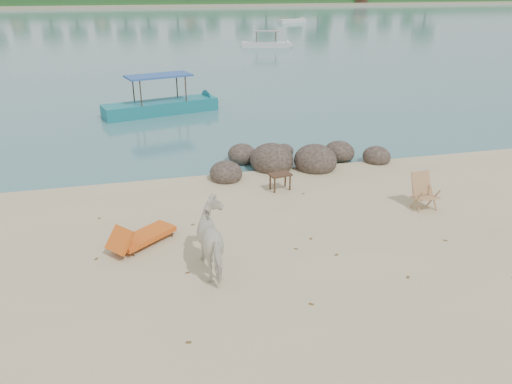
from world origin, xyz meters
TOP-DOWN VIEW (x-y plane):
  - water at (0.00, 90.00)m, footprint 400.00×400.00m
  - far_shore at (0.00, 170.00)m, footprint 420.00×90.00m
  - boulders at (1.88, 6.20)m, footprint 6.39×2.85m
  - cow at (-1.78, 0.27)m, footprint 0.95×1.79m
  - side_table at (0.82, 4.24)m, footprint 0.69×0.51m
  - lounge_chair at (-3.23, 1.84)m, footprint 1.83×1.64m
  - deck_chair at (4.27, 1.97)m, footprint 0.67×0.73m
  - boat_near at (-1.93, 15.03)m, footprint 6.25×2.91m
  - boat_mid at (9.88, 39.35)m, footprint 5.31×2.43m
  - boat_far at (22.35, 69.77)m, footprint 5.54×3.26m
  - dead_leaves at (-0.40, 0.73)m, footprint 8.71×5.88m

SIDE VIEW (x-z plane):
  - water at x=0.00m, z-range 0.00..0.00m
  - far_shore at x=0.00m, z-range -0.70..0.70m
  - dead_leaves at x=-0.40m, z-range 0.00..0.00m
  - boulders at x=1.88m, z-range -0.33..0.76m
  - side_table at x=0.82m, z-range 0.00..0.51m
  - lounge_chair at x=-3.23m, z-range 0.00..0.55m
  - boat_far at x=22.35m, z-range 0.00..0.64m
  - deck_chair at x=4.27m, z-range 0.00..0.97m
  - cow at x=-1.78m, z-range 0.00..1.46m
  - boat_mid at x=9.88m, z-range 0.00..2.54m
  - boat_near at x=-1.93m, z-range 0.00..2.97m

